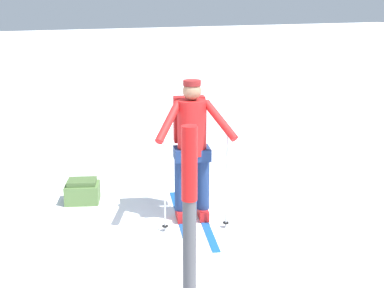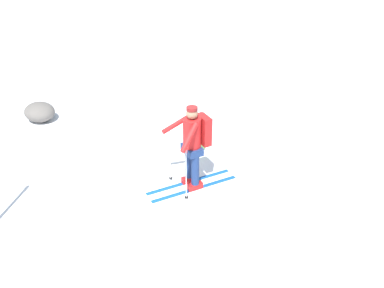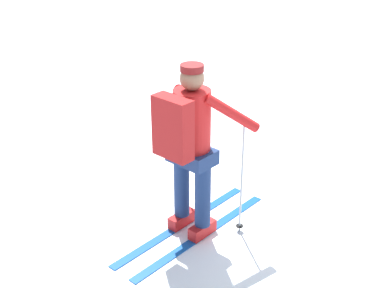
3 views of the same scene
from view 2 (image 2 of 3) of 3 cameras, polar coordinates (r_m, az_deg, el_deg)
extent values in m
plane|color=white|center=(7.38, -6.93, -6.94)|extent=(80.00, 80.00, 0.00)
cube|color=#144C9E|center=(7.34, 0.48, -6.85)|extent=(0.60, 1.78, 0.01)
cube|color=red|center=(7.30, 0.48, -6.43)|extent=(0.19, 0.32, 0.12)
cylinder|color=navy|center=(7.07, 0.50, -3.75)|extent=(0.15, 0.15, 0.70)
cube|color=#144C9E|center=(7.54, -0.47, -5.78)|extent=(0.60, 1.78, 0.01)
cube|color=red|center=(7.50, -0.47, -5.38)|extent=(0.19, 0.32, 0.12)
cylinder|color=navy|center=(7.28, -0.48, -2.73)|extent=(0.15, 0.15, 0.70)
cube|color=navy|center=(6.99, 0.00, -0.83)|extent=(0.48, 0.39, 0.14)
cylinder|color=red|center=(6.84, 0.00, 1.47)|extent=(0.34, 0.34, 0.63)
sphere|color=#8C664C|center=(6.66, 0.00, 4.70)|extent=(0.21, 0.21, 0.21)
cylinder|color=maroon|center=(6.62, 0.00, 5.42)|extent=(0.20, 0.20, 0.06)
cube|color=maroon|center=(6.93, 1.81, 2.20)|extent=(0.40, 0.25, 0.55)
cylinder|color=#B2B7BC|center=(6.74, -0.90, -4.50)|extent=(0.02, 0.02, 1.17)
cylinder|color=black|center=(7.04, -0.87, -8.07)|extent=(0.07, 0.07, 0.01)
cylinder|color=red|center=(6.48, -0.40, 0.96)|extent=(0.24, 0.53, 0.41)
cylinder|color=#B2B7BC|center=(7.28, -3.37, -1.75)|extent=(0.02, 0.02, 1.17)
cylinder|color=black|center=(7.56, -3.26, -5.18)|extent=(0.07, 0.07, 0.01)
cylinder|color=red|center=(6.94, -2.56, 2.97)|extent=(0.46, 0.41, 0.41)
cube|color=#4C6B38|center=(8.67, 0.35, 0.21)|extent=(0.52, 0.47, 0.25)
cube|color=#415B2F|center=(8.60, 0.35, 1.12)|extent=(0.44, 0.38, 0.06)
ellipsoid|color=#5B5651|center=(10.73, -22.21, 4.57)|extent=(0.89, 0.75, 0.49)
camera|label=1|loc=(7.19, -51.99, 3.87)|focal=50.00mm
camera|label=3|loc=(10.31, 9.30, 21.74)|focal=50.00mm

